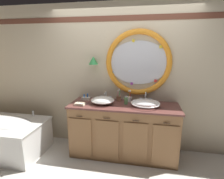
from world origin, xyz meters
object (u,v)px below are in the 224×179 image
at_px(sink_basin_left, 103,100).
at_px(toothbrush_holder_right, 129,99).
at_px(soap_dispenser, 126,100).
at_px(folded_hand_towel, 80,104).
at_px(bathtub, 1,134).
at_px(toiletry_basket, 86,98).
at_px(sink_basin_right, 145,103).
at_px(toothbrush_holder_left, 119,98).

relative_size(sink_basin_left, toothbrush_holder_right, 1.86).
height_order(soap_dispenser, folded_hand_towel, soap_dispenser).
distance_m(bathtub, toothbrush_holder_right, 2.39).
height_order(folded_hand_towel, toiletry_basket, toiletry_basket).
bearing_deg(sink_basin_right, bathtub, -173.01).
bearing_deg(toothbrush_holder_left, toiletry_basket, -175.48).
bearing_deg(sink_basin_left, toothbrush_holder_right, 26.72).
height_order(toothbrush_holder_left, toothbrush_holder_right, toothbrush_holder_left).
bearing_deg(folded_hand_towel, sink_basin_left, 20.33).
bearing_deg(sink_basin_left, sink_basin_right, -0.00).
xyz_separation_m(bathtub, toothbrush_holder_right, (2.24, 0.53, 0.63)).
distance_m(soap_dispenser, toiletry_basket, 0.75).
bearing_deg(toiletry_basket, soap_dispenser, -8.18).
bearing_deg(toothbrush_holder_left, toothbrush_holder_right, -0.90).
height_order(bathtub, toothbrush_holder_left, toothbrush_holder_left).
height_order(toothbrush_holder_left, soap_dispenser, toothbrush_holder_left).
xyz_separation_m(toothbrush_holder_right, toiletry_basket, (-0.79, -0.04, -0.02)).
bearing_deg(sink_basin_left, folded_hand_towel, -159.67).
xyz_separation_m(toothbrush_holder_right, soap_dispenser, (-0.04, -0.15, 0.01)).
xyz_separation_m(sink_basin_left, folded_hand_towel, (-0.36, -0.13, -0.04)).
xyz_separation_m(soap_dispenser, folded_hand_towel, (-0.74, -0.20, -0.05)).
distance_m(sink_basin_right, toothbrush_holder_right, 0.35).
distance_m(bathtub, sink_basin_right, 2.62).
height_order(bathtub, soap_dispenser, soap_dispenser).
bearing_deg(sink_basin_right, folded_hand_towel, -172.94).
xyz_separation_m(sink_basin_left, soap_dispenser, (0.39, 0.07, 0.00)).
bearing_deg(toiletry_basket, toothbrush_holder_right, 3.19).
relative_size(toothbrush_holder_left, soap_dispenser, 1.46).
relative_size(toothbrush_holder_left, toothbrush_holder_right, 1.02).
bearing_deg(bathtub, folded_hand_towel, 6.94).
bearing_deg(sink_basin_left, toiletry_basket, 154.07).
xyz_separation_m(bathtub, sink_basin_left, (1.81, 0.31, 0.64)).
relative_size(bathtub, folded_hand_towel, 9.34).
bearing_deg(toothbrush_holder_right, bathtub, -166.81).
xyz_separation_m(toothbrush_holder_left, folded_hand_towel, (-0.59, -0.35, -0.03)).
bearing_deg(bathtub, sink_basin_left, 9.68).
relative_size(sink_basin_right, toiletry_basket, 3.20).
bearing_deg(sink_basin_right, soap_dispenser, 168.42).
height_order(sink_basin_left, folded_hand_towel, sink_basin_left).
bearing_deg(toothbrush_holder_right, toiletry_basket, -176.81).
bearing_deg(bathtub, toothbrush_holder_left, 14.47).
relative_size(toothbrush_holder_right, folded_hand_towel, 1.26).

